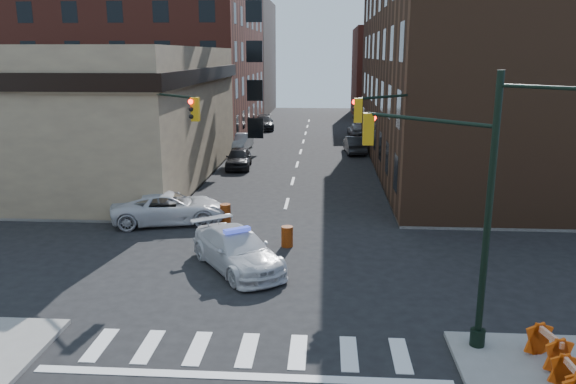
# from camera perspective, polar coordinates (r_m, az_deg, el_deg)

# --- Properties ---
(ground) EXTENTS (140.00, 140.00, 0.00)m
(ground) POSITION_cam_1_polar(r_m,az_deg,el_deg) (23.46, -1.84, -7.54)
(ground) COLOR black
(ground) RESTS_ON ground
(sidewalk_nw) EXTENTS (34.00, 54.50, 0.15)m
(sidewalk_nw) POSITION_cam_1_polar(r_m,az_deg,el_deg) (60.62, -20.85, 4.92)
(sidewalk_nw) COLOR gray
(sidewalk_nw) RESTS_ON ground
(sidewalk_ne) EXTENTS (34.00, 54.50, 0.15)m
(sidewalk_ne) POSITION_cam_1_polar(r_m,az_deg,el_deg) (58.92, 24.54, 4.34)
(sidewalk_ne) COLOR gray
(sidewalk_ne) RESTS_ON ground
(bank_building) EXTENTS (22.00, 22.00, 9.00)m
(bank_building) POSITION_cam_1_polar(r_m,az_deg,el_deg) (42.98, -22.92, 7.37)
(bank_building) COLOR tan
(bank_building) RESTS_ON ground
(apartment_block) EXTENTS (25.00, 25.00, 24.00)m
(apartment_block) POSITION_cam_1_polar(r_m,az_deg,el_deg) (65.20, -15.31, 16.43)
(apartment_block) COLOR maroon
(apartment_block) RESTS_ON ground
(commercial_row_ne) EXTENTS (14.00, 34.00, 14.00)m
(commercial_row_ne) POSITION_cam_1_polar(r_m,az_deg,el_deg) (45.55, 17.91, 11.26)
(commercial_row_ne) COLOR #492E1D
(commercial_row_ne) RESTS_ON ground
(filler_nw) EXTENTS (20.00, 18.00, 16.00)m
(filler_nw) POSITION_cam_1_polar(r_m,az_deg,el_deg) (85.69, -8.65, 13.35)
(filler_nw) COLOR brown
(filler_nw) RESTS_ON ground
(filler_ne) EXTENTS (16.00, 16.00, 12.00)m
(filler_ne) POSITION_cam_1_polar(r_m,az_deg,el_deg) (80.63, 12.52, 11.73)
(filler_ne) COLOR maroon
(filler_ne) RESTS_ON ground
(signal_pole_se) EXTENTS (5.40, 5.27, 8.00)m
(signal_pole_se) POSITION_cam_1_polar(r_m,az_deg,el_deg) (17.11, 16.66, -0.06)
(signal_pole_se) COLOR black
(signal_pole_se) RESTS_ON sidewalk_se
(signal_pole_nw) EXTENTS (3.58, 3.67, 8.00)m
(signal_pole_nw) POSITION_cam_1_polar(r_m,az_deg,el_deg) (28.55, -12.64, 5.03)
(signal_pole_nw) COLOR black
(signal_pole_nw) RESTS_ON sidewalk_nw
(signal_pole_ne) EXTENTS (3.67, 3.58, 8.00)m
(signal_pole_ne) POSITION_cam_1_polar(r_m,az_deg,el_deg) (27.64, 11.38, 4.81)
(signal_pole_ne) COLOR black
(signal_pole_ne) RESTS_ON sidewalk_ne
(tree_ne_near) EXTENTS (3.00, 3.00, 4.85)m
(tree_ne_near) POSITION_cam_1_polar(r_m,az_deg,el_deg) (48.29, 10.21, 7.63)
(tree_ne_near) COLOR black
(tree_ne_near) RESTS_ON sidewalk_ne
(tree_ne_far) EXTENTS (3.00, 3.00, 4.85)m
(tree_ne_far) POSITION_cam_1_polar(r_m,az_deg,el_deg) (56.21, 9.34, 8.51)
(tree_ne_far) COLOR black
(tree_ne_far) RESTS_ON sidewalk_ne
(police_car) EXTENTS (4.94, 5.80, 1.59)m
(police_car) POSITION_cam_1_polar(r_m,az_deg,el_deg) (23.05, -5.18, -5.87)
(police_car) COLOR silver
(police_car) RESTS_ON ground
(pickup) EXTENTS (6.29, 3.98, 1.62)m
(pickup) POSITION_cam_1_polar(r_m,az_deg,el_deg) (29.70, -11.94, -1.57)
(pickup) COLOR silver
(pickup) RESTS_ON ground
(parked_car_wnear) EXTENTS (2.16, 4.69, 1.56)m
(parked_car_wnear) POSITION_cam_1_polar(r_m,az_deg,el_deg) (43.33, -5.03, 3.47)
(parked_car_wnear) COLOR black
(parked_car_wnear) RESTS_ON ground
(parked_car_wfar) EXTENTS (1.88, 4.54, 1.46)m
(parked_car_wfar) POSITION_cam_1_polar(r_m,az_deg,el_deg) (51.64, -4.80, 5.10)
(parked_car_wfar) COLOR #9A9EA3
(parked_car_wfar) RESTS_ON ground
(parked_car_wdeep) EXTENTS (2.82, 5.56, 1.55)m
(parked_car_wdeep) POSITION_cam_1_polar(r_m,az_deg,el_deg) (65.60, -2.43, 7.04)
(parked_car_wdeep) COLOR black
(parked_car_wdeep) RESTS_ON ground
(parked_car_enear) EXTENTS (1.99, 4.75, 1.53)m
(parked_car_enear) POSITION_cam_1_polar(r_m,az_deg,el_deg) (49.94, 6.80, 4.79)
(parked_car_enear) COLOR black
(parked_car_enear) RESTS_ON ground
(parked_car_efar) EXTENTS (2.00, 4.10, 1.35)m
(parked_car_efar) POSITION_cam_1_polar(r_m,az_deg,el_deg) (61.36, 6.94, 6.39)
(parked_car_efar) COLOR #94979C
(parked_car_efar) RESTS_ON ground
(pedestrian_a) EXTENTS (0.85, 0.71, 1.99)m
(pedestrian_a) POSITION_cam_1_polar(r_m,az_deg,el_deg) (30.85, -14.98, -0.52)
(pedestrian_a) COLOR black
(pedestrian_a) RESTS_ON sidewalk_nw
(pedestrian_b) EXTENTS (0.99, 0.83, 1.82)m
(pedestrian_b) POSITION_cam_1_polar(r_m,az_deg,el_deg) (33.37, -20.49, -0.01)
(pedestrian_b) COLOR black
(pedestrian_b) RESTS_ON sidewalk_nw
(pedestrian_c) EXTENTS (0.93, 1.04, 1.69)m
(pedestrian_c) POSITION_cam_1_polar(r_m,az_deg,el_deg) (35.60, -21.45, 0.62)
(pedestrian_c) COLOR black
(pedestrian_c) RESTS_ON sidewalk_nw
(barrel_road) EXTENTS (0.69, 0.69, 0.95)m
(barrel_road) POSITION_cam_1_polar(r_m,az_deg,el_deg) (25.61, -0.09, -4.54)
(barrel_road) COLOR #C75709
(barrel_road) RESTS_ON ground
(barrel_bank) EXTENTS (0.61, 0.61, 0.99)m
(barrel_bank) POSITION_cam_1_polar(r_m,az_deg,el_deg) (29.32, -6.38, -2.18)
(barrel_bank) COLOR #DC570A
(barrel_bank) RESTS_ON ground
(barricade_se_a) EXTENTS (0.87, 1.34, 0.92)m
(barricade_se_a) POSITION_cam_1_polar(r_m,az_deg,el_deg) (17.75, 24.92, -14.13)
(barricade_se_a) COLOR red
(barricade_se_a) RESTS_ON sidewalk_se
(barricade_se_b) EXTENTS (0.61, 1.15, 0.84)m
(barricade_se_b) POSITION_cam_1_polar(r_m,az_deg,el_deg) (16.55, 26.80, -16.62)
(barricade_se_b) COLOR red
(barricade_se_b) RESTS_ON sidewalk_se
(barricade_nw_a) EXTENTS (1.38, 0.84, 0.97)m
(barricade_nw_a) POSITION_cam_1_polar(r_m,az_deg,el_deg) (32.43, -15.13, -0.76)
(barricade_nw_a) COLOR #D44909
(barricade_nw_a) RESTS_ON sidewalk_nw
(barricade_nw_b) EXTENTS (1.18, 0.65, 0.85)m
(barricade_nw_b) POSITION_cam_1_polar(r_m,az_deg,el_deg) (32.85, -17.04, -0.82)
(barricade_nw_b) COLOR orange
(barricade_nw_b) RESTS_ON sidewalk_nw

